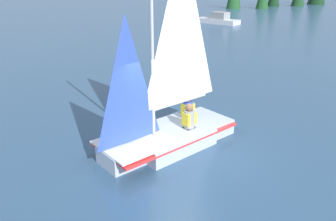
{
  "coord_description": "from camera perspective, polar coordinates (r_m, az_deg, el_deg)",
  "views": [
    {
      "loc": [
        -3.94,
        -7.1,
        4.31
      ],
      "look_at": [
        0.0,
        0.0,
        1.04
      ],
      "focal_mm": 35.0,
      "sensor_mm": 36.0,
      "label": 1
    }
  ],
  "objects": [
    {
      "name": "ground_plane",
      "position": [
        9.19,
        -0.0,
        -6.0
      ],
      "size": [
        260.0,
        260.0,
        0.0
      ],
      "primitive_type": "plane",
      "color": "#2D4C6B"
    },
    {
      "name": "sailboat_main",
      "position": [
        8.9,
        0.13,
        -2.0
      ],
      "size": [
        4.18,
        2.41,
        5.47
      ],
      "rotation": [
        0.0,
        0.0,
        3.34
      ],
      "color": "#B2BCCC",
      "rests_on": "ground_plane"
    },
    {
      "name": "sailor_helm",
      "position": [
        9.11,
        3.69,
        -1.98
      ],
      "size": [
        0.38,
        0.35,
        1.16
      ],
      "rotation": [
        0.0,
        0.0,
        3.34
      ],
      "color": "black",
      "rests_on": "ground_plane"
    },
    {
      "name": "sailor_crew",
      "position": [
        9.74,
        3.46,
        -0.33
      ],
      "size": [
        0.38,
        0.35,
        1.16
      ],
      "rotation": [
        0.0,
        0.0,
        3.34
      ],
      "color": "black",
      "rests_on": "ground_plane"
    },
    {
      "name": "motorboat_distant",
      "position": [
        35.36,
        8.62,
        15.41
      ],
      "size": [
        3.1,
        4.97,
        1.16
      ],
      "rotation": [
        0.0,
        0.0,
        5.07
      ],
      "color": "silver",
      "rests_on": "ground_plane"
    }
  ]
}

